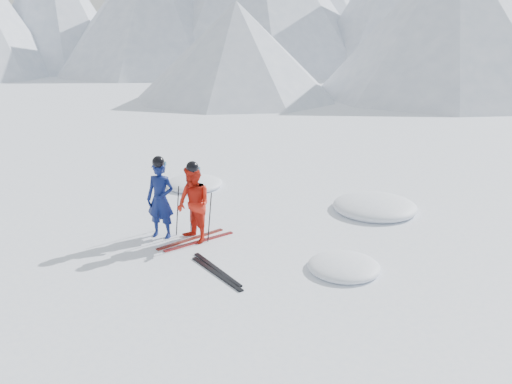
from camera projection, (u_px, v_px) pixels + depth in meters
The scene contains 12 objects.
ground at pixel (298, 263), 10.64m from camera, with size 160.00×160.00×0.00m, color white.
skier_blue at pixel (160, 200), 11.66m from camera, with size 0.63×0.41×1.72m, color #0D1953.
skier_red at pixel (194, 204), 11.43m from camera, with size 0.81×0.63×1.67m, color red.
pole_blue_left at pixel (156, 208), 12.02m from camera, with size 0.02×0.02×1.14m, color black.
pole_blue_right at pixel (178, 211), 11.82m from camera, with size 0.02×0.02×1.14m, color black.
pole_red_left at pixel (191, 211), 11.87m from camera, with size 0.02×0.02×1.11m, color black.
pole_red_right at pixel (210, 217), 11.48m from camera, with size 0.02×0.02×1.11m, color black.
ski_worn_left at pixel (191, 239), 11.74m from camera, with size 0.09×1.70×0.03m, color black.
ski_worn_right at pixel (199, 241), 11.62m from camera, with size 0.09×1.70×0.03m, color black.
ski_loose_a at pixel (217, 269), 10.34m from camera, with size 0.09×1.70×0.03m, color black.
ski_loose_b at pixel (216, 273), 10.17m from camera, with size 0.09×1.70×0.03m, color black.
snow_lumps at pixel (315, 211), 13.51m from camera, with size 7.32×5.24×0.46m.
Camera 1 is at (4.57, -8.59, 4.61)m, focal length 38.00 mm.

